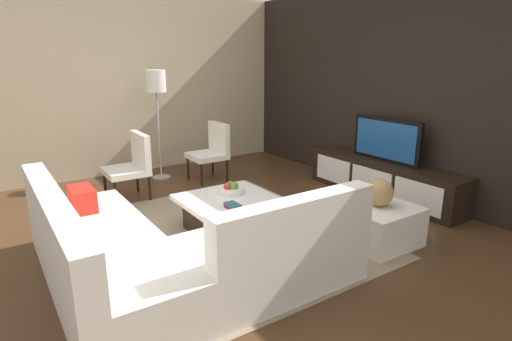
% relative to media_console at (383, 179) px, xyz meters
% --- Properties ---
extents(ground_plane, '(14.00, 14.00, 0.00)m').
position_rel_media_console_xyz_m(ground_plane, '(0.00, -2.40, -0.25)').
color(ground_plane, '#4C301C').
extents(feature_wall_back, '(6.40, 0.12, 2.80)m').
position_rel_media_console_xyz_m(feature_wall_back, '(0.00, 0.30, 1.15)').
color(feature_wall_back, black).
rests_on(feature_wall_back, ground).
extents(side_wall_left, '(0.12, 5.20, 2.80)m').
position_rel_media_console_xyz_m(side_wall_left, '(-3.20, -2.20, 1.15)').
color(side_wall_left, '#C6B28E').
rests_on(side_wall_left, ground).
extents(area_rug, '(3.01, 2.54, 0.01)m').
position_rel_media_console_xyz_m(area_rug, '(-0.10, -2.40, -0.24)').
color(area_rug, gray).
rests_on(area_rug, ground).
extents(media_console, '(2.29, 0.48, 0.50)m').
position_rel_media_console_xyz_m(media_console, '(0.00, 0.00, 0.00)').
color(media_console, black).
rests_on(media_console, ground).
extents(television, '(1.05, 0.06, 0.57)m').
position_rel_media_console_xyz_m(television, '(0.00, 0.00, 0.54)').
color(television, black).
rests_on(television, media_console).
extents(sectional_couch, '(2.33, 2.30, 0.84)m').
position_rel_media_console_xyz_m(sectional_couch, '(0.50, -3.28, 0.04)').
color(sectional_couch, white).
rests_on(sectional_couch, ground).
extents(coffee_table, '(1.07, 0.97, 0.38)m').
position_rel_media_console_xyz_m(coffee_table, '(-0.10, -2.30, -0.05)').
color(coffee_table, black).
rests_on(coffee_table, ground).
extents(accent_chair_near, '(0.57, 0.52, 0.87)m').
position_rel_media_console_xyz_m(accent_chair_near, '(-1.84, -2.79, 0.24)').
color(accent_chair_near, black).
rests_on(accent_chair_near, ground).
extents(floor_lamp, '(0.30, 0.30, 1.65)m').
position_rel_media_console_xyz_m(floor_lamp, '(-2.51, -2.15, 1.13)').
color(floor_lamp, '#A5A5AA').
rests_on(floor_lamp, ground).
extents(ottoman, '(0.70, 0.70, 0.40)m').
position_rel_media_console_xyz_m(ottoman, '(0.92, -1.20, -0.05)').
color(ottoman, white).
rests_on(ottoman, ground).
extents(fruit_bowl, '(0.28, 0.28, 0.14)m').
position_rel_media_console_xyz_m(fruit_bowl, '(-0.28, -2.20, 0.18)').
color(fruit_bowl, silver).
rests_on(fruit_bowl, coffee_table).
extents(accent_chair_far, '(0.54, 0.51, 0.87)m').
position_rel_media_console_xyz_m(accent_chair_far, '(-2.02, -1.50, 0.24)').
color(accent_chair_far, black).
rests_on(accent_chair_far, ground).
extents(decorative_ball, '(0.28, 0.28, 0.28)m').
position_rel_media_console_xyz_m(decorative_ball, '(0.92, -1.20, 0.29)').
color(decorative_ball, '#AD8451').
rests_on(decorative_ball, ottoman).
extents(book_stack, '(0.18, 0.12, 0.05)m').
position_rel_media_console_xyz_m(book_stack, '(0.12, -2.42, 0.16)').
color(book_stack, maroon).
rests_on(book_stack, coffee_table).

